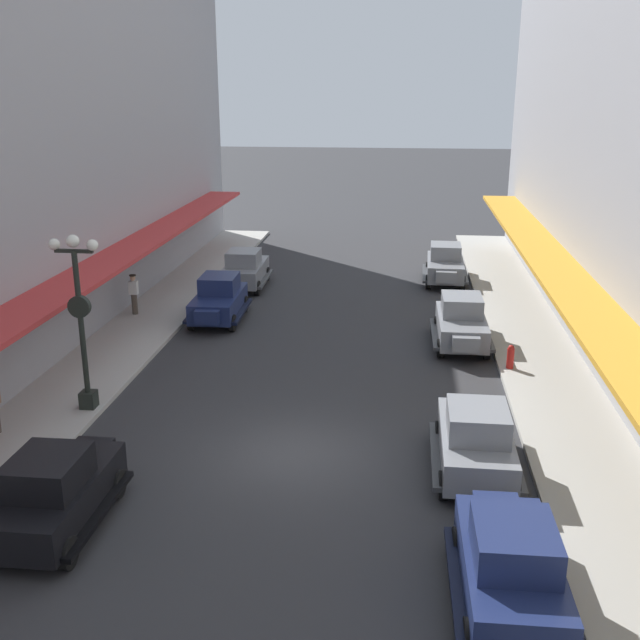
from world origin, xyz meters
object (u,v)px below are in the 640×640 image
(lamp_post_with_clock, at_px, (80,315))
(parked_car_0, at_px, (510,563))
(parked_car_4, at_px, (245,268))
(pedestrian_1, at_px, (134,294))
(parked_car_2, at_px, (219,298))
(parked_car_5, at_px, (445,263))
(parked_car_3, at_px, (55,490))
(parked_car_6, at_px, (461,321))
(fire_hydrant, at_px, (510,357))
(parked_car_1, at_px, (476,438))

(lamp_post_with_clock, bearing_deg, parked_car_0, -33.80)
(parked_car_4, bearing_deg, pedestrian_1, -124.08)
(parked_car_2, xyz_separation_m, parked_car_5, (9.47, 7.31, 0.00))
(parked_car_3, distance_m, pedestrian_1, 15.67)
(parked_car_2, bearing_deg, parked_car_4, 90.17)
(parked_car_4, relative_size, parked_car_5, 1.00)
(parked_car_0, distance_m, parked_car_5, 24.10)
(parked_car_5, xyz_separation_m, parked_car_6, (0.15, -9.36, 0.00))
(lamp_post_with_clock, bearing_deg, fire_hydrant, 20.01)
(parked_car_1, bearing_deg, parked_car_4, 118.80)
(parked_car_5, bearing_deg, fire_hydrant, -82.31)
(parked_car_0, xyz_separation_m, parked_car_1, (-0.20, 5.05, 0.00))
(parked_car_0, distance_m, fire_hydrant, 12.23)
(parked_car_0, relative_size, parked_car_5, 1.00)
(parked_car_2, bearing_deg, parked_car_0, -60.47)
(parked_car_6, bearing_deg, parked_car_4, 142.90)
(parked_car_3, xyz_separation_m, lamp_post_with_clock, (-1.78, 5.94, 2.04))
(parked_car_1, relative_size, parked_car_5, 0.99)
(parked_car_2, distance_m, fire_hydrant, 12.03)
(parked_car_6, bearing_deg, parked_car_1, -91.79)
(parked_car_5, height_order, lamp_post_with_clock, lamp_post_with_clock)
(parked_car_2, bearing_deg, parked_car_1, -51.57)
(parked_car_4, bearing_deg, parked_car_6, -37.10)
(pedestrian_1, bearing_deg, parked_car_3, -76.40)
(parked_car_0, relative_size, parked_car_2, 1.00)
(parked_car_0, distance_m, parked_car_6, 14.74)
(parked_car_4, distance_m, fire_hydrant, 14.88)
(parked_car_0, relative_size, parked_car_6, 1.00)
(parked_car_1, bearing_deg, parked_car_5, 89.54)
(parked_car_4, distance_m, parked_car_5, 9.71)
(parked_car_5, relative_size, parked_car_6, 1.00)
(pedestrian_1, bearing_deg, parked_car_6, -8.79)
(parked_car_3, height_order, fire_hydrant, parked_car_3)
(parked_car_3, bearing_deg, parked_car_1, 20.85)
(parked_car_1, distance_m, fire_hydrant, 7.31)
(parked_car_5, bearing_deg, parked_car_2, -142.32)
(parked_car_2, relative_size, parked_car_3, 1.01)
(parked_car_3, height_order, parked_car_4, same)
(parked_car_6, xyz_separation_m, pedestrian_1, (-13.18, 2.04, 0.07))
(parked_car_6, distance_m, fire_hydrant, 3.02)
(parked_car_0, distance_m, parked_car_1, 5.05)
(parked_car_1, height_order, fire_hydrant, parked_car_1)
(parked_car_3, distance_m, parked_car_4, 20.48)
(parked_car_0, bearing_deg, lamp_post_with_clock, 146.20)
(pedestrian_1, bearing_deg, parked_car_0, -52.06)
(parked_car_1, xyz_separation_m, pedestrian_1, (-12.88, 11.73, 0.07))
(parked_car_3, height_order, lamp_post_with_clock, lamp_post_with_clock)
(parked_car_2, relative_size, parked_car_5, 1.00)
(lamp_post_with_clock, bearing_deg, parked_car_2, 79.85)
(parked_car_6, height_order, pedestrian_1, parked_car_6)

